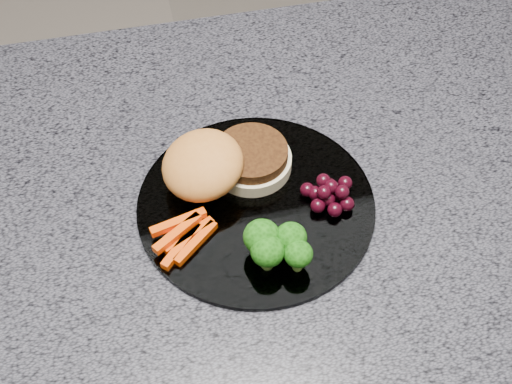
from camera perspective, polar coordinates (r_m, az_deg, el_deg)
island_cabinet at (r=1.21m, az=1.48°, el=-13.07°), size 1.20×0.60×0.86m
countertop at (r=0.82m, az=2.11°, el=0.35°), size 1.20×0.60×0.04m
plate at (r=0.78m, az=-0.00°, el=-1.05°), size 0.26×0.26×0.01m
burger at (r=0.78m, az=-2.86°, el=2.15°), size 0.18×0.13×0.05m
carrot_sticks at (r=0.75m, az=-5.83°, el=-3.44°), size 0.07×0.07×0.02m
broccoli at (r=0.71m, az=1.60°, el=-4.18°), size 0.07×0.06×0.05m
grape_bunch at (r=0.77m, az=5.92°, el=-0.12°), size 0.06×0.05×0.03m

